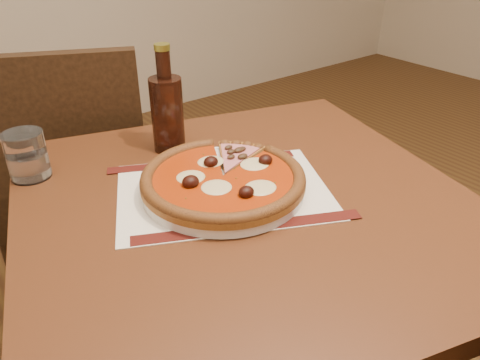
{
  "coord_description": "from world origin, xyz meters",
  "views": [
    {
      "loc": [
        -1.35,
        0.21,
        1.2
      ],
      "look_at": [
        -0.9,
        0.79,
        0.78
      ],
      "focal_mm": 35.0,
      "sensor_mm": 36.0,
      "label": 1
    }
  ],
  "objects_px": {
    "table": "(246,243)",
    "bottle": "(167,111)",
    "plate": "(223,187)",
    "water_glass": "(27,155)",
    "pizza": "(223,177)",
    "chair_far": "(72,181)"
  },
  "relations": [
    {
      "from": "table",
      "to": "bottle",
      "type": "distance_m",
      "value": 0.33
    },
    {
      "from": "plate",
      "to": "water_glass",
      "type": "height_order",
      "value": "water_glass"
    },
    {
      "from": "pizza",
      "to": "plate",
      "type": "bearing_deg",
      "value": 37.09
    },
    {
      "from": "plate",
      "to": "water_glass",
      "type": "bearing_deg",
      "value": 133.61
    },
    {
      "from": "bottle",
      "to": "pizza",
      "type": "bearing_deg",
      "value": -93.75
    },
    {
      "from": "pizza",
      "to": "bottle",
      "type": "bearing_deg",
      "value": 86.25
    },
    {
      "from": "chair_far",
      "to": "plate",
      "type": "height_order",
      "value": "chair_far"
    },
    {
      "from": "table",
      "to": "chair_far",
      "type": "height_order",
      "value": "chair_far"
    },
    {
      "from": "chair_far",
      "to": "pizza",
      "type": "distance_m",
      "value": 0.67
    },
    {
      "from": "plate",
      "to": "bottle",
      "type": "bearing_deg",
      "value": 86.27
    },
    {
      "from": "chair_far",
      "to": "pizza",
      "type": "relative_size",
      "value": 3.06
    },
    {
      "from": "plate",
      "to": "table",
      "type": "bearing_deg",
      "value": -67.2
    },
    {
      "from": "chair_far",
      "to": "water_glass",
      "type": "bearing_deg",
      "value": 88.64
    },
    {
      "from": "bottle",
      "to": "table",
      "type": "bearing_deg",
      "value": -88.93
    },
    {
      "from": "table",
      "to": "bottle",
      "type": "height_order",
      "value": "bottle"
    },
    {
      "from": "table",
      "to": "water_glass",
      "type": "xyz_separation_m",
      "value": [
        -0.28,
        0.32,
        0.15
      ]
    },
    {
      "from": "table",
      "to": "water_glass",
      "type": "distance_m",
      "value": 0.45
    },
    {
      "from": "plate",
      "to": "chair_far",
      "type": "bearing_deg",
      "value": 99.21
    },
    {
      "from": "pizza",
      "to": "water_glass",
      "type": "distance_m",
      "value": 0.38
    },
    {
      "from": "table",
      "to": "water_glass",
      "type": "bearing_deg",
      "value": 131.26
    },
    {
      "from": "chair_far",
      "to": "plate",
      "type": "relative_size",
      "value": 3.1
    },
    {
      "from": "table",
      "to": "plate",
      "type": "bearing_deg",
      "value": 112.8
    }
  ]
}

